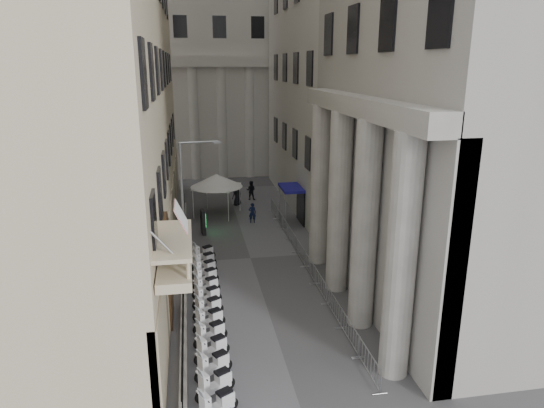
{
  "coord_description": "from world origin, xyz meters",
  "views": [
    {
      "loc": [
        -3.61,
        -10.29,
        12.29
      ],
      "look_at": [
        0.94,
        16.29,
        4.5
      ],
      "focal_mm": 32.0,
      "sensor_mm": 36.0,
      "label": 1
    }
  ],
  "objects_px": {
    "security_tent": "(210,179)",
    "pedestrian_a": "(252,213)",
    "street_lamp": "(187,193)",
    "info_kiosk": "(203,222)",
    "pedestrian_b": "(251,190)"
  },
  "relations": [
    {
      "from": "security_tent",
      "to": "pedestrian_a",
      "type": "distance_m",
      "value": 5.11
    },
    {
      "from": "street_lamp",
      "to": "info_kiosk",
      "type": "distance_m",
      "value": 6.74
    },
    {
      "from": "security_tent",
      "to": "street_lamp",
      "type": "relative_size",
      "value": 0.55
    },
    {
      "from": "street_lamp",
      "to": "pedestrian_a",
      "type": "distance_m",
      "value": 9.89
    },
    {
      "from": "pedestrian_b",
      "to": "info_kiosk",
      "type": "bearing_deg",
      "value": 81.22
    },
    {
      "from": "security_tent",
      "to": "pedestrian_b",
      "type": "distance_m",
      "value": 5.6
    },
    {
      "from": "pedestrian_a",
      "to": "info_kiosk",
      "type": "bearing_deg",
      "value": 33.96
    },
    {
      "from": "security_tent",
      "to": "pedestrian_b",
      "type": "xyz_separation_m",
      "value": [
        3.9,
        3.46,
        -2.04
      ]
    },
    {
      "from": "info_kiosk",
      "to": "pedestrian_b",
      "type": "height_order",
      "value": "info_kiosk"
    },
    {
      "from": "security_tent",
      "to": "info_kiosk",
      "type": "relative_size",
      "value": 2.31
    },
    {
      "from": "street_lamp",
      "to": "pedestrian_b",
      "type": "bearing_deg",
      "value": 62.9
    },
    {
      "from": "info_kiosk",
      "to": "pedestrian_a",
      "type": "height_order",
      "value": "info_kiosk"
    },
    {
      "from": "street_lamp",
      "to": "info_kiosk",
      "type": "relative_size",
      "value": 4.17
    },
    {
      "from": "street_lamp",
      "to": "pedestrian_a",
      "type": "height_order",
      "value": "street_lamp"
    },
    {
      "from": "pedestrian_b",
      "to": "street_lamp",
      "type": "bearing_deg",
      "value": 87.41
    }
  ]
}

